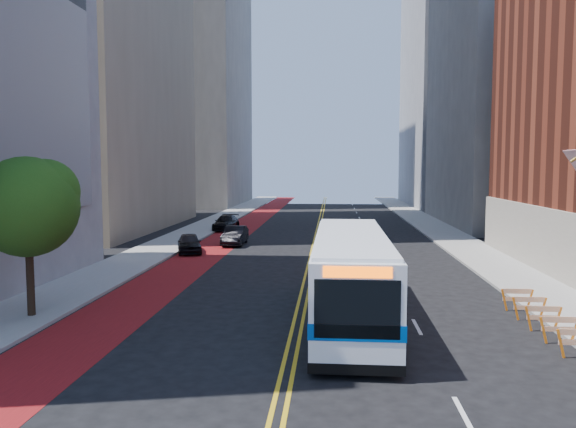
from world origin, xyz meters
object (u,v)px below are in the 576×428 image
(street_tree, at_px, (29,203))
(car_a, at_px, (189,243))
(transit_bus, at_px, (351,275))
(car_c, at_px, (226,223))
(car_b, at_px, (235,236))

(street_tree, relative_size, car_a, 1.58)
(transit_bus, distance_m, car_a, 21.04)
(street_tree, distance_m, car_c, 33.63)
(transit_bus, relative_size, car_b, 2.90)
(car_b, distance_m, car_c, 10.84)
(street_tree, xyz_separation_m, transit_bus, (13.41, 0.73, -2.99))
(car_b, bearing_deg, car_c, 104.70)
(transit_bus, bearing_deg, car_a, 123.22)
(street_tree, bearing_deg, car_b, 78.44)
(transit_bus, height_order, car_a, transit_bus)
(street_tree, height_order, car_a, street_tree)
(car_c, bearing_deg, street_tree, -92.50)
(transit_bus, xyz_separation_m, car_c, (-11.46, 32.59, -1.18))
(transit_bus, xyz_separation_m, car_a, (-11.40, 17.64, -1.20))
(car_a, relative_size, car_b, 0.92)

